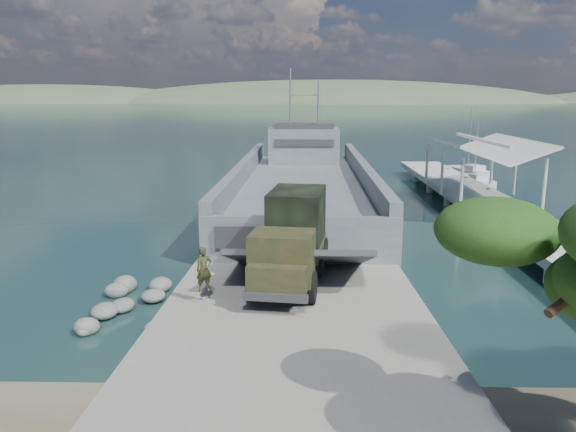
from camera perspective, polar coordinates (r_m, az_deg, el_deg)
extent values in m
plane|color=#163436|center=(21.89, 0.64, -10.05)|extent=(1400.00, 1400.00, 0.00)
cube|color=slate|center=(20.87, 0.61, -10.46)|extent=(10.00, 18.00, 0.50)
cube|color=#9B9B92|center=(40.99, 19.44, 1.29)|extent=(4.00, 44.00, 0.50)
cube|color=#4D575A|center=(43.59, 1.52, 1.93)|extent=(10.26, 33.00, 2.74)
cube|color=#4D575A|center=(43.55, -4.55, 4.59)|extent=(1.05, 32.89, 1.43)
cube|color=#4D575A|center=(43.48, 7.63, 4.51)|extent=(1.05, 32.89, 1.43)
cube|color=#4D575A|center=(27.51, 1.25, -2.94)|extent=(9.87, 0.56, 2.85)
cube|color=#4D575A|center=(54.06, 1.63, 7.16)|extent=(6.63, 4.46, 3.29)
cube|color=#2B2E31|center=(53.92, 1.65, 9.14)|extent=(5.52, 3.57, 0.44)
cylinder|color=#9EA2A4|center=(53.87, 0.23, 11.82)|extent=(0.18, 0.18, 5.48)
cylinder|color=#9EA2A4|center=(53.86, 3.09, 11.22)|extent=(0.18, 0.18, 4.38)
cylinder|color=black|center=(21.87, -3.46, -6.96)|extent=(0.58, 1.28, 1.23)
cylinder|color=black|center=(21.54, 2.28, -7.26)|extent=(0.58, 1.28, 1.23)
cylinder|color=black|center=(24.88, -1.90, -4.55)|extent=(0.58, 1.28, 1.23)
cylinder|color=black|center=(24.59, 3.13, -4.77)|extent=(0.58, 1.28, 1.23)
cylinder|color=black|center=(26.67, -1.15, -3.38)|extent=(0.58, 1.28, 1.23)
cylinder|color=black|center=(26.40, 3.53, -3.57)|extent=(0.58, 1.28, 1.23)
cube|color=black|center=(24.13, 0.41, -4.73)|extent=(3.00, 7.42, 0.24)
cube|color=black|center=(21.42, -0.58, -4.16)|extent=(2.60, 2.19, 1.90)
cube|color=black|center=(20.49, -1.09, -6.32)|extent=(2.28, 1.13, 0.95)
cube|color=black|center=(25.30, 0.84, -3.14)|extent=(2.92, 4.64, 0.33)
cube|color=black|center=(25.15, 0.91, 0.00)|extent=(2.72, 3.87, 2.37)
cube|color=#2B2E31|center=(20.24, -1.31, -8.27)|extent=(2.38, 0.54, 0.28)
imported|color=black|center=(21.88, -8.50, -6.37)|extent=(0.76, 0.68, 1.74)
cube|color=silver|center=(55.51, 18.38, 3.29)|extent=(2.47, 5.64, 0.89)
cube|color=silver|center=(54.55, 18.88, 3.74)|extent=(1.63, 1.80, 0.59)
cylinder|color=#9EA2A4|center=(55.14, 18.60, 6.60)|extent=(0.10, 0.10, 5.95)
cube|color=silver|center=(61.62, 17.80, 4.18)|extent=(3.48, 6.14, 0.97)
cube|color=silver|center=(60.67, 18.41, 4.64)|extent=(1.96, 2.10, 0.64)
cylinder|color=#9EA2A4|center=(61.26, 18.01, 7.41)|extent=(0.11, 0.11, 6.44)
ellipsoid|color=#17330D|center=(13.36, 20.38, -1.40)|extent=(2.67, 2.67, 1.52)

